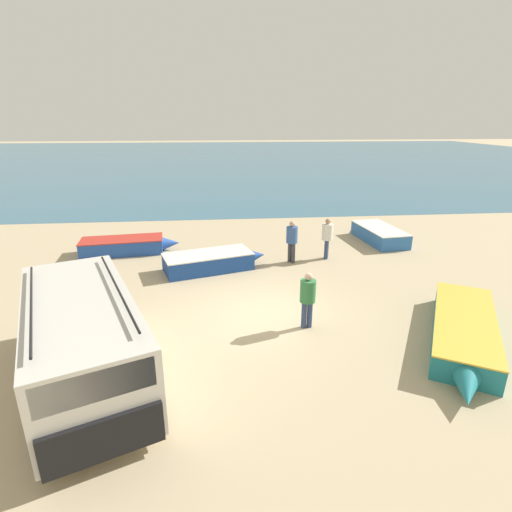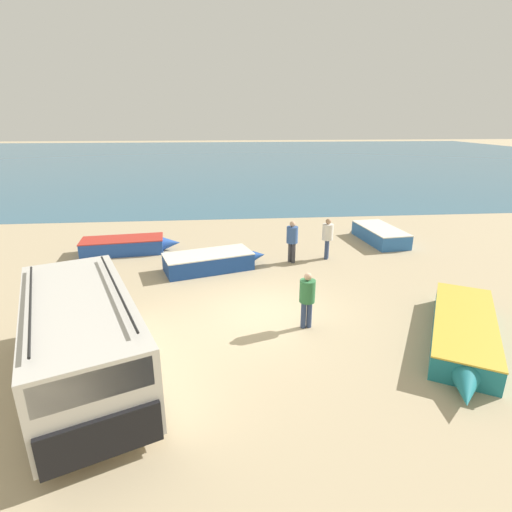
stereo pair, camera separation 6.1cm
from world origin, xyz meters
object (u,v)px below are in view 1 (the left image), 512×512
fisherman_0 (292,238)px  fisherman_1 (308,295)px  parked_van (83,338)px  fishing_rowboat_3 (212,261)px  fisherman_2 (327,235)px  fishing_rowboat_2 (464,332)px  fishing_rowboat_1 (378,234)px  fishing_rowboat_0 (126,246)px

fisherman_0 → fisherman_1: bearing=40.2°
parked_van → fisherman_1: size_ratio=3.55×
fisherman_0 → fisherman_1: (-0.55, -5.35, -0.05)m
fishing_rowboat_3 → fisherman_2: 4.89m
fishing_rowboat_2 → fisherman_2: fisherman_2 is taller
parked_van → fishing_rowboat_3: 7.39m
fishing_rowboat_1 → fisherman_0: (-4.72, -2.65, 0.69)m
fishing_rowboat_2 → fisherman_1: (-3.92, 1.21, 0.67)m
fishing_rowboat_0 → fishing_rowboat_2: 13.39m
fishing_rowboat_0 → fishing_rowboat_3: fishing_rowboat_3 is taller
fisherman_0 → fisherman_2: bearing=147.8°
fishing_rowboat_1 → fisherman_2: bearing=120.0°
fishing_rowboat_0 → fishing_rowboat_3: bearing=-39.5°
fishing_rowboat_2 → fisherman_1: bearing=-76.6°
fishing_rowboat_0 → fisherman_1: bearing=-55.3°
fishing_rowboat_2 → fisherman_2: (-1.83, 6.88, 0.71)m
fishing_rowboat_0 → fishing_rowboat_2: fishing_rowboat_0 is taller
fishing_rowboat_1 → fishing_rowboat_2: 9.31m
parked_van → fisherman_2: 10.69m
parked_van → fishing_rowboat_1: size_ratio=1.47×
fishing_rowboat_1 → fisherman_0: fisherman_0 is taller
fishing_rowboat_0 → fishing_rowboat_1: fishing_rowboat_1 is taller
fishing_rowboat_0 → fisherman_0: 7.27m
fisherman_1 → fishing_rowboat_2: bearing=68.7°
fisherman_1 → fishing_rowboat_3: bearing=-155.3°
fisherman_2 → fishing_rowboat_1: bearing=-119.7°
fishing_rowboat_1 → fishing_rowboat_3: fishing_rowboat_1 is taller
parked_van → fishing_rowboat_0: 9.35m
parked_van → fishing_rowboat_0: bearing=164.2°
fishing_rowboat_1 → fisherman_0: 5.46m
fisherman_2 → fishing_rowboat_2: bearing=128.9°
fishing_rowboat_2 → fisherman_0: (-3.38, 6.56, 0.72)m
fishing_rowboat_3 → fisherman_0: 3.34m
parked_van → fisherman_2: (7.46, 7.65, -0.10)m
fisherman_1 → parked_van: bearing=-74.0°
parked_van → fishing_rowboat_3: bearing=136.2°
fisherman_0 → fisherman_2: fisherman_0 is taller
parked_van → fisherman_0: (5.92, 7.33, -0.10)m
parked_van → fisherman_1: parked_van is taller
parked_van → fishing_rowboat_2: (9.30, 0.77, -0.81)m
parked_van → fishing_rowboat_1: bearing=110.8°
fisherman_0 → fishing_rowboat_1: bearing=165.3°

